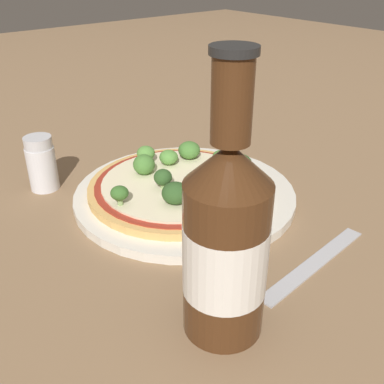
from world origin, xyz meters
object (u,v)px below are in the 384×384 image
at_px(pepper_shaker, 42,164).
at_px(beer_bottle, 226,242).
at_px(pizza, 178,186).
at_px(fork, 314,263).

bearing_deg(pepper_shaker, beer_bottle, 2.27).
height_order(pizza, fork, pizza).
height_order(pizza, beer_bottle, beer_bottle).
bearing_deg(pizza, beer_bottle, -28.50).
distance_m(pizza, pepper_shaker, 0.19).
xyz_separation_m(pepper_shaker, fork, (0.36, 0.15, -0.04)).
relative_size(pizza, beer_bottle, 0.98).
relative_size(pizza, fork, 1.36).
bearing_deg(fork, beer_bottle, 175.44).
distance_m(pepper_shaker, fork, 0.39).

